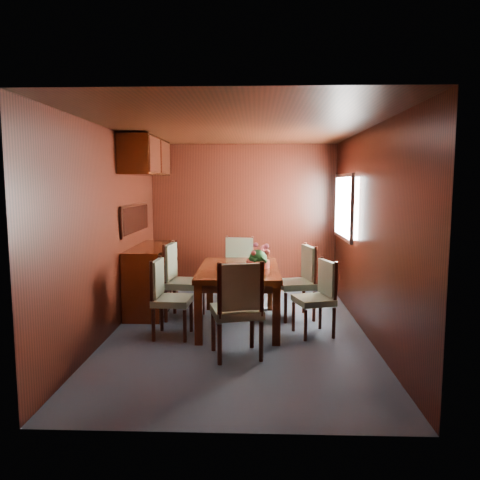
{
  "coord_description": "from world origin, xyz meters",
  "views": [
    {
      "loc": [
        0.21,
        -5.39,
        1.77
      ],
      "look_at": [
        0.0,
        0.53,
        1.05
      ],
      "focal_mm": 35.0,
      "sensor_mm": 36.0,
      "label": 1
    }
  ],
  "objects_px": {
    "dining_table": "(239,276)",
    "chair_head": "(238,304)",
    "sideboard": "(152,278)",
    "chair_right_near": "(319,293)",
    "chair_left_near": "(166,293)",
    "flower_centerpiece": "(258,255)"
  },
  "relations": [
    {
      "from": "dining_table",
      "to": "chair_head",
      "type": "xyz_separation_m",
      "value": [
        0.03,
        -1.13,
        -0.07
      ]
    },
    {
      "from": "sideboard",
      "to": "chair_right_near",
      "type": "height_order",
      "value": "sideboard"
    },
    {
      "from": "dining_table",
      "to": "chair_right_near",
      "type": "relative_size",
      "value": 1.77
    },
    {
      "from": "chair_left_near",
      "to": "chair_right_near",
      "type": "height_order",
      "value": "chair_left_near"
    },
    {
      "from": "flower_centerpiece",
      "to": "chair_head",
      "type": "bearing_deg",
      "value": -99.98
    },
    {
      "from": "flower_centerpiece",
      "to": "dining_table",
      "type": "bearing_deg",
      "value": -178.07
    },
    {
      "from": "chair_left_near",
      "to": "chair_head",
      "type": "bearing_deg",
      "value": 54.52
    },
    {
      "from": "dining_table",
      "to": "chair_right_near",
      "type": "height_order",
      "value": "chair_right_near"
    },
    {
      "from": "chair_head",
      "to": "dining_table",
      "type": "bearing_deg",
      "value": 77.65
    },
    {
      "from": "chair_head",
      "to": "chair_right_near",
      "type": "bearing_deg",
      "value": 27.39
    },
    {
      "from": "chair_right_near",
      "to": "flower_centerpiece",
      "type": "relative_size",
      "value": 2.86
    },
    {
      "from": "dining_table",
      "to": "chair_left_near",
      "type": "xyz_separation_m",
      "value": [
        -0.82,
        -0.46,
        -0.12
      ]
    },
    {
      "from": "sideboard",
      "to": "chair_left_near",
      "type": "distance_m",
      "value": 1.22
    },
    {
      "from": "chair_left_near",
      "to": "dining_table",
      "type": "bearing_deg",
      "value": 121.98
    },
    {
      "from": "dining_table",
      "to": "chair_head",
      "type": "distance_m",
      "value": 1.14
    },
    {
      "from": "sideboard",
      "to": "chair_left_near",
      "type": "height_order",
      "value": "chair_left_near"
    },
    {
      "from": "sideboard",
      "to": "chair_head",
      "type": "xyz_separation_m",
      "value": [
        1.28,
        -1.82,
        0.11
      ]
    },
    {
      "from": "chair_left_near",
      "to": "chair_right_near",
      "type": "distance_m",
      "value": 1.78
    },
    {
      "from": "sideboard",
      "to": "chair_head",
      "type": "bearing_deg",
      "value": -54.9
    },
    {
      "from": "chair_right_near",
      "to": "flower_centerpiece",
      "type": "distance_m",
      "value": 0.88
    },
    {
      "from": "chair_head",
      "to": "sideboard",
      "type": "bearing_deg",
      "value": 111.07
    },
    {
      "from": "sideboard",
      "to": "flower_centerpiece",
      "type": "height_order",
      "value": "flower_centerpiece"
    }
  ]
}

